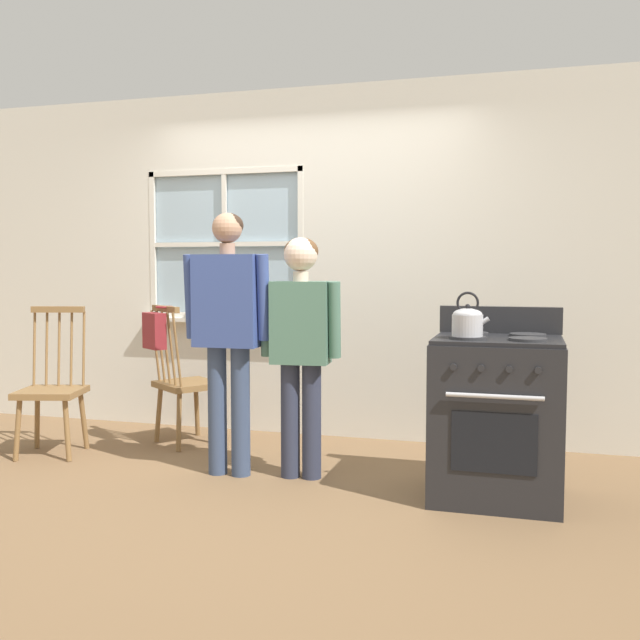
# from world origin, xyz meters

# --- Properties ---
(ground_plane) EXTENTS (16.00, 16.00, 0.00)m
(ground_plane) POSITION_xyz_m (0.00, 0.00, 0.00)
(ground_plane) COLOR brown
(wall_back) EXTENTS (6.40, 0.16, 2.70)m
(wall_back) POSITION_xyz_m (0.05, 1.40, 1.34)
(wall_back) COLOR silver
(wall_back) RESTS_ON ground_plane
(chair_by_window) EXTENTS (0.58, 0.57, 1.04)m
(chair_by_window) POSITION_xyz_m (-0.82, 0.83, 0.46)
(chair_by_window) COLOR olive
(chair_by_window) RESTS_ON ground_plane
(chair_near_wall) EXTENTS (0.51, 0.50, 1.04)m
(chair_near_wall) POSITION_xyz_m (-1.59, 0.30, 0.46)
(chair_near_wall) COLOR olive
(chair_near_wall) RESTS_ON ground_plane
(person_elderly_left) EXTENTS (0.56, 0.22, 1.66)m
(person_elderly_left) POSITION_xyz_m (-0.19, 0.19, 1.00)
(person_elderly_left) COLOR #384766
(person_elderly_left) RESTS_ON ground_plane
(person_teen_center) EXTENTS (0.51, 0.24, 1.50)m
(person_teen_center) POSITION_xyz_m (0.27, 0.25, 0.91)
(person_teen_center) COLOR #2D3347
(person_teen_center) RESTS_ON ground_plane
(stove) EXTENTS (0.72, 0.68, 1.08)m
(stove) POSITION_xyz_m (1.46, 0.19, 0.47)
(stove) COLOR #232326
(stove) RESTS_ON ground_plane
(kettle) EXTENTS (0.21, 0.17, 0.25)m
(kettle) POSITION_xyz_m (1.30, 0.06, 1.02)
(kettle) COLOR #B7B7BC
(kettle) RESTS_ON stove
(potted_plant) EXTENTS (0.13, 0.13, 0.25)m
(potted_plant) POSITION_xyz_m (-0.96, 1.31, 0.98)
(potted_plant) COLOR #935B3D
(potted_plant) RESTS_ON wall_back
(handbag) EXTENTS (0.25, 0.25, 0.31)m
(handbag) POSITION_xyz_m (-0.96, 0.64, 0.87)
(handbag) COLOR maroon
(handbag) RESTS_ON chair_by_window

